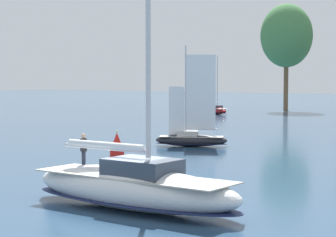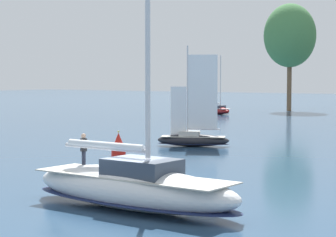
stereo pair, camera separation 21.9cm
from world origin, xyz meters
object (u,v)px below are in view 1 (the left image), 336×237
sailboat_moored_far_slip (216,110)px  channel_buoy (117,146)px  tree_shore_left (286,36)px  sailboat_moored_near_marina (191,138)px  sailboat_main (133,186)px

sailboat_moored_far_slip → channel_buoy: size_ratio=4.79×
tree_shore_left → channel_buoy: 73.35m
sailboat_moored_near_marina → channel_buoy: sailboat_moored_near_marina is taller
sailboat_moored_near_marina → sailboat_moored_far_slip: sailboat_moored_far_slip is taller
sailboat_main → sailboat_moored_near_marina: bearing=115.6°
tree_shore_left → channel_buoy: bearing=-77.2°
sailboat_main → sailboat_moored_far_slip: bearing=116.2°
sailboat_main → channel_buoy: bearing=129.8°
sailboat_moored_far_slip → channel_buoy: sailboat_moored_far_slip is taller
tree_shore_left → sailboat_moored_near_marina: (17.07, -61.12, -12.67)m
sailboat_moored_far_slip → channel_buoy: (21.45, -54.33, 0.14)m
sailboat_moored_far_slip → channel_buoy: bearing=-68.5°
sailboat_moored_near_marina → sailboat_moored_far_slip: (-22.51, 45.00, -0.11)m
tree_shore_left → sailboat_moored_far_slip: tree_shore_left is taller
sailboat_moored_near_marina → sailboat_moored_far_slip: size_ratio=0.93×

